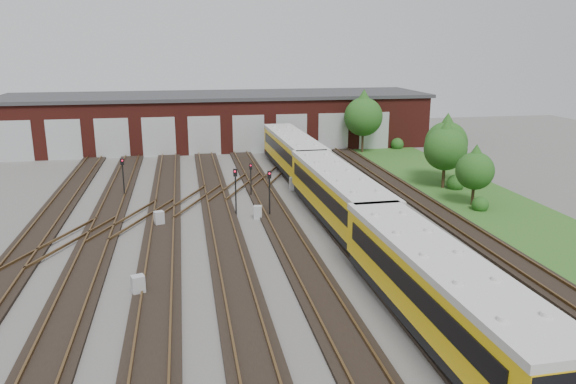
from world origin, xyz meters
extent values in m
plane|color=#484543|center=(0.00, 0.00, 0.00)|extent=(120.00, 120.00, 0.00)
cube|color=black|center=(-14.00, 0.00, 0.09)|extent=(2.40, 70.00, 0.18)
cube|color=brown|center=(-13.28, 0.00, 0.26)|extent=(0.10, 70.00, 0.15)
cube|color=black|center=(-10.00, 0.00, 0.09)|extent=(2.40, 70.00, 0.18)
cube|color=brown|center=(-10.72, 0.00, 0.26)|extent=(0.10, 70.00, 0.15)
cube|color=brown|center=(-9.28, 0.00, 0.26)|extent=(0.10, 70.00, 0.15)
cube|color=black|center=(-6.00, 0.00, 0.09)|extent=(2.40, 70.00, 0.18)
cube|color=brown|center=(-6.72, 0.00, 0.26)|extent=(0.10, 70.00, 0.15)
cube|color=brown|center=(-5.28, 0.00, 0.26)|extent=(0.10, 70.00, 0.15)
cube|color=black|center=(-2.00, 0.00, 0.09)|extent=(2.40, 70.00, 0.18)
cube|color=brown|center=(-2.72, 0.00, 0.26)|extent=(0.10, 70.00, 0.15)
cube|color=brown|center=(-1.28, 0.00, 0.26)|extent=(0.10, 70.00, 0.15)
cube|color=black|center=(2.00, 0.00, 0.09)|extent=(2.40, 70.00, 0.18)
cube|color=brown|center=(1.28, 0.00, 0.26)|extent=(0.10, 70.00, 0.15)
cube|color=brown|center=(2.72, 0.00, 0.26)|extent=(0.10, 70.00, 0.15)
cube|color=black|center=(6.00, 0.00, 0.09)|extent=(2.40, 70.00, 0.18)
cube|color=brown|center=(5.28, 0.00, 0.26)|extent=(0.10, 70.00, 0.15)
cube|color=brown|center=(6.72, 0.00, 0.26)|extent=(0.10, 70.00, 0.15)
cube|color=black|center=(10.00, 0.00, 0.09)|extent=(2.40, 70.00, 0.18)
cube|color=brown|center=(9.28, 0.00, 0.26)|extent=(0.10, 70.00, 0.15)
cube|color=brown|center=(10.72, 0.00, 0.26)|extent=(0.10, 70.00, 0.15)
cube|color=black|center=(14.00, 0.00, 0.09)|extent=(2.40, 70.00, 0.18)
cube|color=brown|center=(13.28, 0.00, 0.26)|extent=(0.10, 70.00, 0.15)
cube|color=brown|center=(14.72, 0.00, 0.26)|extent=(0.10, 70.00, 0.15)
cube|color=brown|center=(-8.00, 10.00, 0.26)|extent=(5.40, 9.62, 0.15)
cube|color=brown|center=(-4.00, 14.00, 0.26)|extent=(5.40, 9.62, 0.15)
cube|color=brown|center=(0.00, 18.00, 0.26)|extent=(5.40, 9.62, 0.15)
cube|color=brown|center=(-12.00, 6.00, 0.26)|extent=(5.40, 9.62, 0.15)
cube|color=brown|center=(4.00, 22.00, 0.26)|extent=(5.40, 9.62, 0.15)
cube|color=#4E1913|center=(0.00, 40.00, 3.00)|extent=(50.00, 12.00, 6.00)
cube|color=#323235|center=(0.00, 40.00, 6.15)|extent=(51.00, 12.50, 0.40)
cube|color=#AFB2B5|center=(-22.00, 33.98, 2.20)|extent=(3.60, 0.12, 4.40)
cube|color=#AFB2B5|center=(-17.00, 33.98, 2.20)|extent=(3.60, 0.12, 4.40)
cube|color=#AFB2B5|center=(-12.00, 33.98, 2.20)|extent=(3.60, 0.12, 4.40)
cube|color=#AFB2B5|center=(-7.00, 33.98, 2.20)|extent=(3.60, 0.12, 4.40)
cube|color=#AFB2B5|center=(-2.00, 33.98, 2.20)|extent=(3.60, 0.12, 4.40)
cube|color=#AFB2B5|center=(3.00, 33.98, 2.20)|extent=(3.60, 0.12, 4.40)
cube|color=#AFB2B5|center=(8.00, 33.98, 2.20)|extent=(3.60, 0.12, 4.40)
cube|color=#AFB2B5|center=(13.00, 33.98, 2.20)|extent=(3.60, 0.12, 4.40)
cube|color=#AFB2B5|center=(18.00, 33.98, 2.20)|extent=(3.60, 0.12, 4.40)
cube|color=#2A531B|center=(19.00, 10.00, 0.03)|extent=(8.00, 55.00, 0.05)
cube|color=black|center=(6.00, -8.96, 0.66)|extent=(2.84, 16.50, 0.66)
cube|color=#F2A30D|center=(6.00, -8.96, 2.19)|extent=(3.17, 16.51, 2.41)
cube|color=beige|center=(6.00, -8.96, 3.57)|extent=(3.28, 16.51, 0.33)
cube|color=black|center=(4.55, -8.99, 2.47)|extent=(0.35, 14.48, 0.93)
cube|color=black|center=(7.45, -8.94, 2.47)|extent=(0.35, 14.48, 0.93)
cube|color=black|center=(6.00, 7.04, 0.66)|extent=(2.84, 16.50, 0.66)
cube|color=#F2A30D|center=(6.00, 7.04, 2.19)|extent=(3.17, 16.51, 2.41)
cube|color=beige|center=(6.00, 7.04, 3.57)|extent=(3.28, 16.51, 0.33)
cube|color=black|center=(4.55, 7.01, 2.47)|extent=(0.35, 14.48, 0.93)
cube|color=black|center=(7.45, 7.06, 2.47)|extent=(0.35, 14.48, 0.93)
cube|color=black|center=(6.00, 23.04, 0.66)|extent=(2.84, 16.50, 0.66)
cube|color=#F2A30D|center=(6.00, 23.04, 2.19)|extent=(3.17, 16.51, 2.41)
cube|color=beige|center=(6.00, 23.04, 3.57)|extent=(3.28, 16.51, 0.33)
cube|color=black|center=(4.55, 23.01, 2.47)|extent=(0.35, 14.48, 0.93)
cube|color=black|center=(7.45, 23.06, 2.47)|extent=(0.35, 14.48, 0.93)
cylinder|color=black|center=(-9.30, 16.81, 1.36)|extent=(0.10, 0.10, 2.73)
cube|color=black|center=(-9.30, 16.81, 2.99)|extent=(0.30, 0.24, 0.52)
sphere|color=red|center=(-9.30, 16.71, 3.10)|extent=(0.13, 0.13, 0.13)
cylinder|color=black|center=(-0.79, 10.03, 1.49)|extent=(0.11, 0.11, 2.98)
cube|color=black|center=(-0.79, 10.03, 3.25)|extent=(0.31, 0.24, 0.54)
sphere|color=red|center=(-0.79, 9.92, 3.36)|extent=(0.13, 0.13, 0.13)
cylinder|color=black|center=(0.93, 15.09, 1.16)|extent=(0.10, 0.10, 2.31)
cube|color=black|center=(0.93, 15.09, 2.56)|extent=(0.26, 0.17, 0.49)
sphere|color=red|center=(0.93, 14.99, 2.65)|extent=(0.12, 0.12, 0.12)
cylinder|color=black|center=(1.60, 9.44, 1.42)|extent=(0.11, 0.11, 2.85)
cube|color=black|center=(1.60, 9.44, 3.12)|extent=(0.29, 0.19, 0.55)
sphere|color=red|center=(1.60, 9.33, 3.23)|extent=(0.13, 0.13, 0.13)
cube|color=#A1A3A6|center=(-6.90, -2.50, 0.52)|extent=(0.75, 0.68, 1.05)
cube|color=#A1A3A6|center=(-6.25, 8.61, 0.53)|extent=(0.77, 0.70, 1.06)
cube|color=#A1A3A6|center=(0.68, 9.03, 0.48)|extent=(0.66, 0.58, 0.96)
cube|color=#A1A3A6|center=(4.77, 16.61, 0.56)|extent=(0.79, 0.71, 1.12)
cube|color=#A1A3A6|center=(6.11, 18.26, 0.57)|extent=(0.82, 0.74, 1.14)
cylinder|color=#382919|center=(16.00, 32.13, 1.13)|extent=(0.27, 0.27, 2.26)
sphere|color=#164614|center=(16.00, 32.13, 4.14)|extent=(4.39, 4.39, 4.39)
cone|color=#164614|center=(16.00, 32.13, 5.71)|extent=(3.76, 3.76, 3.14)
cylinder|color=#382919|center=(17.75, 14.86, 0.94)|extent=(0.28, 0.28, 1.89)
sphere|color=#164614|center=(17.75, 14.86, 3.46)|extent=(3.67, 3.67, 3.67)
cone|color=#164614|center=(17.75, 14.86, 4.78)|extent=(3.15, 3.15, 2.62)
cylinder|color=#382919|center=(18.95, 17.20, 0.98)|extent=(0.22, 0.22, 1.95)
sphere|color=#164614|center=(18.95, 17.20, 3.58)|extent=(3.80, 3.80, 3.80)
cone|color=#164614|center=(18.95, 17.20, 4.94)|extent=(3.25, 3.25, 2.71)
cylinder|color=#382919|center=(17.58, 9.39, 0.75)|extent=(0.24, 0.24, 1.50)
sphere|color=#164614|center=(17.58, 9.39, 2.76)|extent=(2.92, 2.92, 2.92)
cone|color=#164614|center=(17.58, 9.39, 3.80)|extent=(2.51, 2.51, 2.09)
sphere|color=#164614|center=(17.47, 8.00, 0.63)|extent=(1.26, 1.26, 1.26)
sphere|color=#164614|center=(18.64, 14.31, 0.75)|extent=(1.51, 1.51, 1.51)
sphere|color=#164614|center=(20.90, 33.70, 0.76)|extent=(1.52, 1.52, 1.52)
camera|label=1|loc=(-4.33, -29.29, 12.19)|focal=35.00mm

